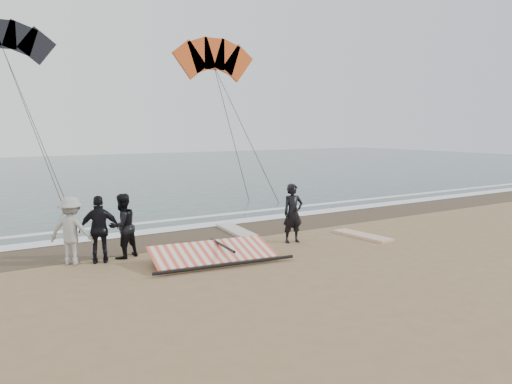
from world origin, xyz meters
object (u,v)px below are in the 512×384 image
Objects in this scene: board_white at (362,236)px; sail_rig at (209,255)px; man_main at (293,213)px; board_cream at (236,230)px.

sail_rig reaches higher than board_white.
man_main is 2.79m from board_white.
man_main is 2.73m from board_cream.
man_main reaches higher than board_white.
man_main is at bearing -65.31° from board_cream.
man_main reaches higher than board_cream.
board_white is 0.56× the size of sail_rig.
board_white is at bearing -0.04° from sail_rig.
board_cream is 0.60× the size of sail_rig.
man_main is 0.48× the size of sail_rig.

